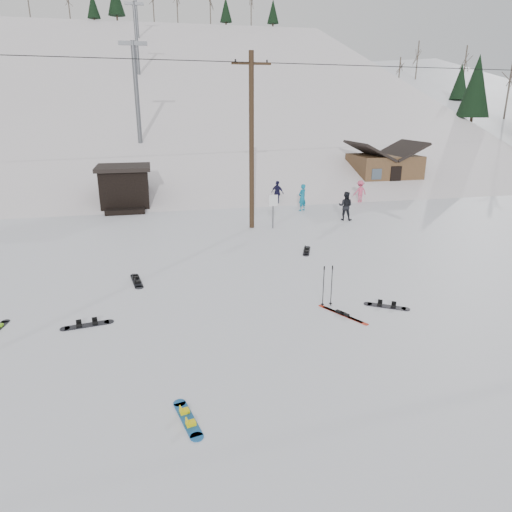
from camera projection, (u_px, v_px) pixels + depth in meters
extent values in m
plane|color=white|center=(289.00, 364.00, 11.82)|extent=(200.00, 200.00, 0.00)
cube|color=white|center=(180.00, 239.00, 66.57)|extent=(60.00, 85.24, 65.97)
cube|color=white|center=(433.00, 226.00, 69.49)|extent=(45.66, 93.98, 54.59)
cylinder|color=#3A2819|center=(252.00, 144.00, 23.82)|extent=(0.26, 0.26, 9.00)
cube|color=#3A2819|center=(251.00, 63.00, 22.60)|extent=(2.00, 0.12, 0.12)
cylinder|color=black|center=(251.00, 61.00, 22.56)|extent=(0.08, 0.08, 0.12)
cylinder|color=#595B60|center=(273.00, 212.00, 24.79)|extent=(0.07, 0.07, 1.80)
cube|color=white|center=(273.00, 200.00, 24.56)|extent=(0.50, 0.04, 0.60)
cube|color=black|center=(125.00, 189.00, 29.87)|extent=(3.00, 3.00, 2.50)
cube|color=black|center=(123.00, 167.00, 29.44)|extent=(3.40, 3.40, 0.25)
cube|color=black|center=(125.00, 211.00, 28.54)|extent=(2.40, 1.20, 0.30)
cylinder|color=#595B60|center=(137.00, 95.00, 36.56)|extent=(0.36, 0.36, 8.00)
cube|color=#595B60|center=(133.00, 43.00, 35.37)|extent=(2.20, 0.30, 0.30)
cylinder|color=#595B60|center=(137.00, 40.00, 53.08)|extent=(0.36, 0.36, 8.00)
cube|color=#595B60|center=(134.00, 3.00, 51.89)|extent=(2.20, 0.30, 0.30)
cylinder|color=#595B60|center=(136.00, 11.00, 69.60)|extent=(0.36, 0.36, 8.00)
cube|color=brown|center=(383.00, 172.00, 36.76)|extent=(5.00, 4.00, 2.70)
cube|color=black|center=(369.00, 151.00, 35.96)|extent=(2.69, 4.40, 1.43)
cube|color=black|center=(400.00, 150.00, 36.51)|extent=(2.69, 4.40, 1.43)
cube|color=black|center=(395.00, 179.00, 34.97)|extent=(0.90, 0.06, 1.90)
cube|color=#185CA2|center=(188.00, 419.00, 9.72)|extent=(0.55, 1.26, 0.03)
cylinder|color=#185CA2|center=(180.00, 403.00, 10.24)|extent=(0.28, 0.28, 0.03)
cylinder|color=#185CA2|center=(197.00, 437.00, 9.19)|extent=(0.28, 0.28, 0.03)
cube|color=yellow|center=(185.00, 411.00, 9.89)|extent=(0.23, 0.19, 0.08)
cube|color=yellow|center=(191.00, 423.00, 9.51)|extent=(0.23, 0.19, 0.08)
cube|color=#A92311|center=(345.00, 315.00, 14.54)|extent=(0.94, 1.59, 0.02)
cube|color=black|center=(345.00, 314.00, 14.53)|extent=(0.23, 0.32, 0.08)
cube|color=#A92311|center=(340.00, 314.00, 14.67)|extent=(0.94, 1.59, 0.02)
cube|color=black|center=(340.00, 312.00, 14.66)|extent=(0.23, 0.32, 0.08)
cylinder|color=black|center=(323.00, 287.00, 15.05)|extent=(0.03, 0.03, 1.38)
cylinder|color=black|center=(322.00, 304.00, 15.24)|extent=(0.10, 0.10, 0.01)
cylinder|color=black|center=(324.00, 268.00, 14.84)|extent=(0.04, 0.04, 0.13)
cylinder|color=black|center=(331.00, 286.00, 15.11)|extent=(0.03, 0.03, 1.38)
cylinder|color=black|center=(331.00, 303.00, 15.30)|extent=(0.10, 0.10, 0.01)
cylinder|color=black|center=(333.00, 267.00, 14.90)|extent=(0.04, 0.04, 0.13)
cube|color=black|center=(87.00, 325.00, 13.90)|extent=(1.30, 0.49, 0.03)
cylinder|color=black|center=(109.00, 322.00, 14.12)|extent=(0.29, 0.29, 0.03)
cylinder|color=black|center=(65.00, 329.00, 13.68)|extent=(0.29, 0.29, 0.03)
cube|color=black|center=(95.00, 322.00, 13.96)|extent=(0.19, 0.23, 0.08)
cube|color=black|center=(79.00, 325.00, 13.80)|extent=(0.19, 0.23, 0.08)
cube|color=black|center=(137.00, 281.00, 17.41)|extent=(0.53, 1.40, 0.03)
cylinder|color=black|center=(134.00, 275.00, 18.01)|extent=(0.31, 0.31, 0.03)
cylinder|color=black|center=(139.00, 287.00, 16.80)|extent=(0.31, 0.31, 0.03)
cube|color=black|center=(136.00, 278.00, 17.61)|extent=(0.25, 0.20, 0.09)
cube|color=black|center=(137.00, 282.00, 17.17)|extent=(0.25, 0.20, 0.09)
cylinder|color=black|center=(6.00, 321.00, 14.15)|extent=(0.25, 0.25, 0.02)
cube|color=#77C617|center=(0.00, 325.00, 13.80)|extent=(0.20, 0.17, 0.07)
cube|color=black|center=(387.00, 306.00, 15.21)|extent=(1.19, 0.90, 0.03)
cylinder|color=black|center=(406.00, 309.00, 15.01)|extent=(0.28, 0.28, 0.03)
cylinder|color=black|center=(368.00, 304.00, 15.41)|extent=(0.28, 0.28, 0.03)
cube|color=black|center=(394.00, 306.00, 15.12)|extent=(0.24, 0.25, 0.08)
cube|color=black|center=(380.00, 304.00, 15.26)|extent=(0.24, 0.25, 0.08)
cube|color=black|center=(307.00, 251.00, 21.04)|extent=(0.73, 1.28, 0.03)
cylinder|color=black|center=(307.00, 247.00, 21.64)|extent=(0.29, 0.29, 0.03)
cylinder|color=black|center=(306.00, 255.00, 20.45)|extent=(0.29, 0.29, 0.03)
cube|color=black|center=(307.00, 248.00, 21.24)|extent=(0.25, 0.22, 0.08)
cube|color=black|center=(306.00, 251.00, 20.81)|extent=(0.25, 0.22, 0.08)
imported|color=#0E6F91|center=(302.00, 197.00, 29.07)|extent=(0.74, 0.67, 1.70)
imported|color=black|center=(345.00, 206.00, 26.63)|extent=(1.03, 0.97, 1.68)
imported|color=#DA4D71|center=(360.00, 191.00, 31.67)|extent=(1.06, 0.72, 1.51)
imported|color=#171536|center=(277.00, 193.00, 30.81)|extent=(0.94, 0.96, 1.62)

